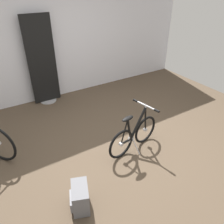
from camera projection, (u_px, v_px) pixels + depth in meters
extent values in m
plane|color=brown|center=(115.00, 148.00, 3.77)|extent=(6.86, 6.86, 0.00)
cube|color=silver|center=(54.00, 36.00, 4.83)|extent=(6.86, 0.10, 2.79)
cylinder|color=#B7B7BC|center=(48.00, 101.00, 5.20)|extent=(0.36, 0.36, 0.02)
cube|color=black|center=(42.00, 61.00, 4.71)|extent=(0.60, 0.02, 1.88)
torus|color=black|center=(145.00, 130.00, 3.79)|extent=(0.50, 0.13, 0.50)
cylinder|color=#B7B7BC|center=(145.00, 130.00, 3.79)|extent=(0.07, 0.06, 0.06)
torus|color=black|center=(121.00, 144.00, 3.46)|extent=(0.50, 0.13, 0.50)
cylinder|color=#B7B7BC|center=(121.00, 144.00, 3.46)|extent=(0.07, 0.06, 0.06)
cylinder|color=black|center=(126.00, 142.00, 3.52)|extent=(0.22, 0.07, 0.05)
cylinder|color=black|center=(138.00, 123.00, 3.56)|extent=(0.35, 0.10, 0.49)
cylinder|color=black|center=(129.00, 130.00, 3.46)|extent=(0.13, 0.06, 0.42)
cylinder|color=black|center=(126.00, 142.00, 3.52)|extent=(0.22, 0.06, 0.04)
cylinder|color=black|center=(145.00, 119.00, 3.66)|extent=(0.08, 0.04, 0.45)
cylinder|color=black|center=(124.00, 132.00, 3.39)|extent=(0.15, 0.05, 0.41)
ellipsoid|color=black|center=(128.00, 119.00, 3.31)|extent=(0.23, 0.13, 0.05)
cylinder|color=#B7B7BC|center=(146.00, 107.00, 3.52)|extent=(0.03, 0.03, 0.04)
cylinder|color=#B7B7BC|center=(146.00, 106.00, 3.51)|extent=(0.10, 0.44, 0.03)
cylinder|color=black|center=(157.00, 111.00, 3.37)|extent=(0.05, 0.09, 0.04)
cylinder|color=black|center=(135.00, 101.00, 3.65)|extent=(0.05, 0.09, 0.04)
cylinder|color=#B7B7BC|center=(131.00, 139.00, 3.59)|extent=(0.14, 0.04, 0.14)
cylinder|color=#B7B7BC|center=(136.00, 147.00, 3.62)|extent=(0.05, 0.19, 0.24)
cube|color=slate|center=(80.00, 197.00, 2.72)|extent=(0.31, 0.39, 0.33)
cube|color=gray|center=(71.00, 201.00, 2.73)|extent=(0.11, 0.23, 0.15)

